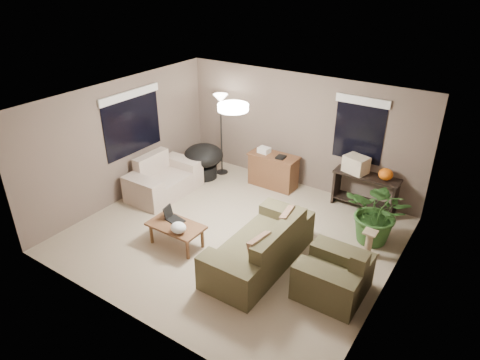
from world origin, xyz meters
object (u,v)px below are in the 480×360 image
Objects in this scene: main_sofa at (262,249)px; console_table at (365,189)px; armchair at (334,277)px; houseplant at (378,219)px; cat_scratching_post at (368,246)px; papasan_chair at (204,159)px; coffee_table at (176,228)px; desk at (273,170)px; loveseat at (163,181)px; floor_lamp at (221,108)px.

console_table is at bearing 73.92° from main_sofa.
houseplant is at bearing 86.43° from armchair.
armchair is 0.77× the size of console_table.
papasan_chair is at bearing 168.68° from cat_scratching_post.
coffee_table is at bearing -151.95° from cat_scratching_post.
desk is at bearing 161.79° from houseplant.
cat_scratching_post reaches higher than coffee_table.
loveseat is 1.32× the size of houseplant.
houseplant is at bearing 94.01° from cat_scratching_post.
loveseat is 2.00m from coffee_table.
houseplant reaches higher than cat_scratching_post.
cat_scratching_post is at bearing -68.01° from console_table.
main_sofa is at bearing -63.98° from desk.
armchair is at bearing -45.31° from desk.
papasan_chair is at bearing 175.24° from houseplant.
cat_scratching_post is at bearing -85.99° from houseplant.
desk is 2.03m from console_table.
desk is (-1.24, 2.54, 0.08)m from main_sofa.
papasan_chair is at bearing 117.66° from coffee_table.
main_sofa is 1.94× the size of papasan_chair.
cat_scratching_post is (3.98, -1.26, -1.38)m from floor_lamp.
armchair reaches higher than papasan_chair.
main_sofa is at bearing -179.43° from armchair.
papasan_chair reaches higher than coffee_table.
desk is 2.20× the size of cat_scratching_post.
loveseat is at bearing -103.14° from papasan_chair.
cat_scratching_post is at bearing -17.55° from floor_lamp.
cat_scratching_post is at bearing -27.09° from desk.
armchair is 0.82× the size of houseplant.
main_sofa is at bearing -139.63° from cat_scratching_post.
papasan_chair is 0.59× the size of floor_lamp.
main_sofa reaches higher than cat_scratching_post.
floor_lamp is at bearing 73.05° from loveseat.
papasan_chair is (0.26, 1.10, 0.17)m from loveseat.
papasan_chair reaches higher than desk.
main_sofa reaches higher than console_table.
cat_scratching_post is (1.40, 1.19, -0.08)m from main_sofa.
floor_lamp is 3.82× the size of cat_scratching_post.
console_table reaches higher than cat_scratching_post.
papasan_chair reaches higher than cat_scratching_post.
coffee_table is 2.92m from desk.
floor_lamp is (-2.58, 2.45, 1.30)m from main_sofa.
cat_scratching_post is (2.64, -1.35, -0.16)m from desk.
armchair is at bearing -93.57° from houseplant.
floor_lamp is (-3.84, 2.43, 1.30)m from armchair.
desk reaches higher than cat_scratching_post.
desk is 2.74m from houseplant.
console_table is at bearing 4.51° from floor_lamp.
floor_lamp reaches higher than armchair.
houseplant is at bearing 35.35° from coffee_table.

